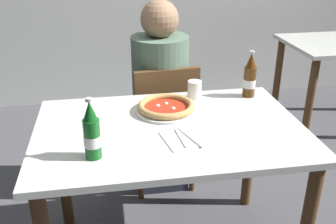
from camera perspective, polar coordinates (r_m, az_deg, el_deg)
dining_table_main at (r=1.78m, az=0.27°, el=-5.46°), size 1.20×0.80×0.75m
chair_behind_table at (r=2.40m, az=-0.78°, el=-1.28°), size 0.44×0.44×0.85m
diner_seated at (r=2.40m, az=-1.14°, el=1.41°), size 0.34×0.34×1.21m
dining_table_background at (r=3.47m, az=23.43°, el=6.94°), size 0.80×0.70×0.75m
pizza_margherita_near at (r=1.87m, az=-0.27°, el=0.69°), size 0.30×0.30×0.04m
beer_bottle_left at (r=2.07m, az=11.99°, el=5.01°), size 0.07×0.07×0.25m
beer_bottle_center at (r=1.48m, az=-11.20°, el=-3.09°), size 0.07×0.07×0.25m
napkin_with_cutlery at (r=1.63m, az=2.64°, el=-3.89°), size 0.21×0.21×0.01m
paper_cup at (r=2.02m, az=3.94°, el=3.30°), size 0.07×0.07×0.09m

